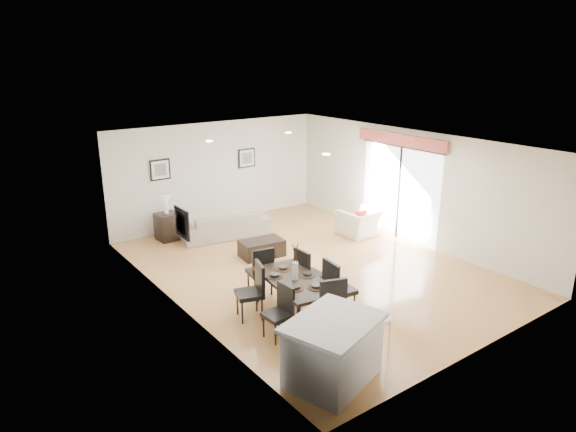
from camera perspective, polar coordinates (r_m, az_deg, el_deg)
ground at (r=11.01m, az=2.58°, el=-5.82°), size 8.00×8.00×0.00m
wall_back at (r=13.78m, az=-7.83°, el=4.77°), size 6.00×0.04×2.70m
wall_front at (r=8.02m, az=20.97°, el=-5.76°), size 6.00×0.04×2.70m
wall_left at (r=9.06m, az=-12.30°, el=-2.32°), size 0.04×8.00×2.70m
wall_right at (r=12.58m, az=13.41°, el=3.22°), size 0.04×8.00×2.70m
ceiling at (r=10.24m, az=2.79°, el=8.18°), size 6.00×8.00×0.02m
sofa at (r=12.83m, az=-7.00°, el=-0.96°), size 2.28×1.23×0.63m
armchair at (r=13.00m, az=8.12°, el=-0.71°), size 1.03×0.91×0.66m
courtyard_plant_a at (r=14.92m, az=21.50°, el=0.62°), size 0.74×0.69×0.66m
courtyard_plant_b at (r=15.73m, az=14.47°, el=2.11°), size 0.42×0.42×0.64m
dining_table at (r=8.85m, az=0.78°, el=-7.45°), size 1.06×1.77×0.69m
dining_chair_wnear at (r=8.30m, az=-0.78°, el=-10.23°), size 0.42×0.42×0.89m
dining_chair_wfar at (r=8.87m, az=-3.80°, el=-7.94°), size 0.56×0.56×0.99m
dining_chair_enear at (r=8.92m, az=5.36°, el=-7.67°), size 0.52×0.52×1.03m
dining_chair_efar at (r=9.51m, az=2.08°, el=-6.14°), size 0.44×0.44×0.98m
dining_chair_head at (r=8.18m, az=5.34°, el=-10.20°), size 0.57×0.57×1.01m
dining_chair_foot at (r=9.65m, az=-2.99°, el=-5.85°), size 0.50×0.50×0.96m
vase at (r=8.72m, az=0.79°, el=-5.55°), size 0.79×1.24×0.65m
coffee_table at (r=11.58m, az=-2.93°, el=-3.58°), size 1.02×0.69×0.38m
side_table at (r=12.89m, az=-13.23°, el=-1.15°), size 0.53×0.53×0.67m
table_lamp at (r=12.71m, az=-13.42°, el=1.52°), size 0.23×0.23×0.45m
cushion at (r=12.81m, az=8.15°, el=-0.09°), size 0.29×0.10×0.29m
kitchen_island at (r=7.33m, az=5.01°, el=-14.63°), size 1.57×1.37×0.93m
bar_stool at (r=7.83m, az=10.21°, el=-11.58°), size 0.31×0.31×0.69m
framed_print_back_left at (r=13.03m, az=-14.02°, el=5.01°), size 0.52×0.04×0.52m
framed_print_back_right at (r=14.13m, az=-4.61°, el=6.44°), size 0.52×0.04×0.52m
framed_print_left_wall at (r=8.80m, az=-11.71°, el=-0.81°), size 0.04×0.52×0.52m
sliding_door at (r=12.67m, az=12.35°, el=4.85°), size 0.12×2.70×2.57m
courtyard at (r=15.64m, az=18.50°, el=3.95°), size 6.00×6.00×2.00m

